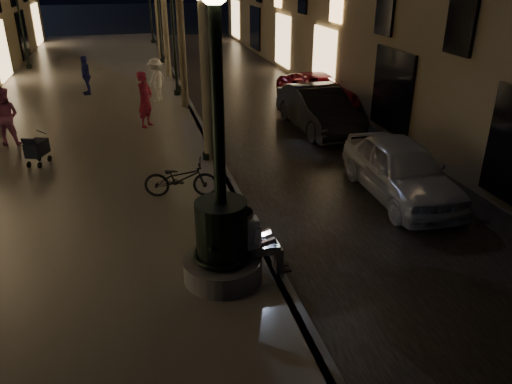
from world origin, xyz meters
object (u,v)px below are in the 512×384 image
object	(u,v)px
car_third	(317,92)
pedestrian_blue	(86,75)
pedestrian_white	(156,80)
bicycle	(181,178)
lamp_curb_a	(203,51)
car_second	(319,109)
seated_man_laptop	(256,238)
fountain_lamppost	(222,228)
stroller	(37,148)
car_front	(401,169)
pedestrian_red	(145,99)
lamp_curb_b	(173,21)
pedestrian_pink	(5,116)
lamp_curb_c	(158,6)
lamp_left_c	(18,9)

from	to	relation	value
car_third	pedestrian_blue	xyz separation A→B (m)	(-9.00, 3.91, 0.35)
pedestrian_white	bicycle	size ratio (longest dim) A/B	0.99
lamp_curb_a	car_second	size ratio (longest dim) A/B	1.05
seated_man_laptop	car_second	size ratio (longest dim) A/B	0.30
fountain_lamppost	seated_man_laptop	size ratio (longest dim) A/B	3.82
stroller	car_front	xyz separation A→B (m)	(8.95, -3.99, 0.04)
pedestrian_red	bicycle	bearing A→B (deg)	-141.62
lamp_curb_b	stroller	world-z (taller)	lamp_curb_b
pedestrian_pink	bicycle	xyz separation A→B (m)	(4.75, -5.20, -0.43)
seated_man_laptop	car_second	world-z (taller)	seated_man_laptop
lamp_curb_c	car_front	distance (m)	19.91
pedestrian_white	pedestrian_blue	world-z (taller)	pedestrian_white
fountain_lamppost	pedestrian_white	xyz separation A→B (m)	(-0.20, 13.11, -0.14)
lamp_left_c	car_front	size ratio (longest dim) A/B	1.13
seated_man_laptop	pedestrian_white	world-z (taller)	pedestrian_white
lamp_left_c	pedestrian_pink	size ratio (longest dim) A/B	2.70
lamp_curb_c	car_third	size ratio (longest dim) A/B	1.00
lamp_curb_a	lamp_curb_b	distance (m)	8.00
pedestrian_pink	pedestrian_blue	world-z (taller)	pedestrian_pink
pedestrian_white	lamp_curb_a	bearing A→B (deg)	44.57
lamp_curb_b	stroller	distance (m)	9.00
lamp_curb_a	bicycle	xyz separation A→B (m)	(-1.01, -2.35, -2.57)
fountain_lamppost	lamp_curb_c	distance (m)	22.10
seated_man_laptop	car_second	bearing A→B (deg)	62.45
car_second	bicycle	bearing A→B (deg)	-139.94
stroller	car_third	distance (m)	10.87
stroller	pedestrian_red	xyz separation A→B (m)	(3.14, 2.96, 0.46)
bicycle	lamp_curb_b	bearing A→B (deg)	6.57
car_second	lamp_curb_c	bearing A→B (deg)	105.75
lamp_curb_a	pedestrian_white	bearing A→B (deg)	97.21
fountain_lamppost	stroller	size ratio (longest dim) A/B	5.40
fountain_lamppost	pedestrian_blue	xyz separation A→B (m)	(-3.02, 15.07, -0.19)
pedestrian_blue	lamp_curb_b	bearing A→B (deg)	63.09
lamp_curb_b	lamp_curb_c	xyz separation A→B (m)	(0.00, 8.00, 0.00)
lamp_left_c	car_front	bearing A→B (deg)	-59.40
pedestrian_pink	car_front	bearing A→B (deg)	161.14
car_third	pedestrian_red	xyz separation A→B (m)	(-6.78, -1.48, 0.48)
stroller	car_second	bearing A→B (deg)	33.09
fountain_lamppost	pedestrian_pink	bearing A→B (deg)	119.78
car_second	pedestrian_red	bearing A→B (deg)	165.87
lamp_curb_a	lamp_left_c	world-z (taller)	same
pedestrian_white	bicycle	distance (m)	9.47
seated_man_laptop	pedestrian_pink	size ratio (longest dim) A/B	0.76
lamp_curb_a	pedestrian_blue	size ratio (longest dim) A/B	2.94
lamp_curb_c	pedestrian_pink	size ratio (longest dim) A/B	2.70
lamp_curb_a	lamp_curb_c	world-z (taller)	same
lamp_curb_c	stroller	bearing A→B (deg)	-106.91
stroller	car_second	size ratio (longest dim) A/B	0.21
lamp_curb_c	pedestrian_white	distance (m)	9.19
pedestrian_white	car_second	bearing A→B (deg)	85.23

